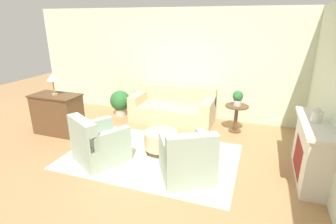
{
  "coord_description": "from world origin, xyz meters",
  "views": [
    {
      "loc": [
        1.81,
        -4.13,
        2.52
      ],
      "look_at": [
        0.15,
        0.55,
        0.75
      ],
      "focal_mm": 28.0,
      "sensor_mm": 36.0,
      "label": 1
    }
  ],
  "objects_px": {
    "dresser": "(58,113)",
    "potted_plant_on_side_table": "(238,98)",
    "armchair_right": "(187,160)",
    "ottoman_table": "(161,140)",
    "table_lamp": "(52,78)",
    "vase_mantel_near": "(317,116)",
    "armchair_left": "(98,144)",
    "potted_plant_floor": "(120,102)",
    "couch": "(173,109)",
    "side_table": "(236,114)"
  },
  "relations": [
    {
      "from": "armchair_left",
      "to": "table_lamp",
      "type": "bearing_deg",
      "value": 152.94
    },
    {
      "from": "dresser",
      "to": "couch",
      "type": "bearing_deg",
      "value": 35.25
    },
    {
      "from": "vase_mantel_near",
      "to": "potted_plant_floor",
      "type": "height_order",
      "value": "vase_mantel_near"
    },
    {
      "from": "dresser",
      "to": "potted_plant_on_side_table",
      "type": "bearing_deg",
      "value": 20.38
    },
    {
      "from": "ottoman_table",
      "to": "vase_mantel_near",
      "type": "distance_m",
      "value": 2.72
    },
    {
      "from": "potted_plant_on_side_table",
      "to": "armchair_left",
      "type": "bearing_deg",
      "value": -134.77
    },
    {
      "from": "potted_plant_on_side_table",
      "to": "table_lamp",
      "type": "bearing_deg",
      "value": -159.62
    },
    {
      "from": "side_table",
      "to": "vase_mantel_near",
      "type": "xyz_separation_m",
      "value": [
        1.32,
        -1.56,
        0.66
      ]
    },
    {
      "from": "couch",
      "to": "side_table",
      "type": "xyz_separation_m",
      "value": [
        1.61,
        -0.16,
        0.13
      ]
    },
    {
      "from": "dresser",
      "to": "table_lamp",
      "type": "distance_m",
      "value": 0.82
    },
    {
      "from": "table_lamp",
      "to": "armchair_right",
      "type": "bearing_deg",
      "value": -14.02
    },
    {
      "from": "couch",
      "to": "armchair_left",
      "type": "bearing_deg",
      "value": -104.77
    },
    {
      "from": "ottoman_table",
      "to": "side_table",
      "type": "relative_size",
      "value": 1.02
    },
    {
      "from": "couch",
      "to": "side_table",
      "type": "height_order",
      "value": "couch"
    },
    {
      "from": "couch",
      "to": "dresser",
      "type": "relative_size",
      "value": 1.91
    },
    {
      "from": "armchair_left",
      "to": "dresser",
      "type": "height_order",
      "value": "dresser"
    },
    {
      "from": "armchair_right",
      "to": "vase_mantel_near",
      "type": "bearing_deg",
      "value": 20.63
    },
    {
      "from": "vase_mantel_near",
      "to": "table_lamp",
      "type": "height_order",
      "value": "table_lamp"
    },
    {
      "from": "table_lamp",
      "to": "dresser",
      "type": "bearing_deg",
      "value": 90.0
    },
    {
      "from": "side_table",
      "to": "dresser",
      "type": "bearing_deg",
      "value": -159.62
    },
    {
      "from": "ottoman_table",
      "to": "table_lamp",
      "type": "height_order",
      "value": "table_lamp"
    },
    {
      "from": "vase_mantel_near",
      "to": "table_lamp",
      "type": "distance_m",
      "value": 5.19
    },
    {
      "from": "armchair_right",
      "to": "side_table",
      "type": "xyz_separation_m",
      "value": [
        0.55,
        2.26,
        0.09
      ]
    },
    {
      "from": "side_table",
      "to": "potted_plant_on_side_table",
      "type": "bearing_deg",
      "value": 63.43
    },
    {
      "from": "dresser",
      "to": "vase_mantel_near",
      "type": "bearing_deg",
      "value": -1.35
    },
    {
      "from": "armchair_left",
      "to": "table_lamp",
      "type": "xyz_separation_m",
      "value": [
        -1.62,
        0.83,
        0.95
      ]
    },
    {
      "from": "armchair_right",
      "to": "ottoman_table",
      "type": "relative_size",
      "value": 1.7
    },
    {
      "from": "couch",
      "to": "ottoman_table",
      "type": "relative_size",
      "value": 3.19
    },
    {
      "from": "couch",
      "to": "dresser",
      "type": "xyz_separation_m",
      "value": [
        -2.26,
        -1.6,
        0.16
      ]
    },
    {
      "from": "ottoman_table",
      "to": "dresser",
      "type": "height_order",
      "value": "dresser"
    },
    {
      "from": "side_table",
      "to": "table_lamp",
      "type": "relative_size",
      "value": 1.34
    },
    {
      "from": "dresser",
      "to": "table_lamp",
      "type": "relative_size",
      "value": 2.29
    },
    {
      "from": "couch",
      "to": "potted_plant_floor",
      "type": "height_order",
      "value": "couch"
    },
    {
      "from": "armchair_right",
      "to": "ottoman_table",
      "type": "height_order",
      "value": "armchair_right"
    },
    {
      "from": "ottoman_table",
      "to": "potted_plant_on_side_table",
      "type": "relative_size",
      "value": 1.88
    },
    {
      "from": "table_lamp",
      "to": "potted_plant_on_side_table",
      "type": "bearing_deg",
      "value": 20.38
    },
    {
      "from": "couch",
      "to": "table_lamp",
      "type": "bearing_deg",
      "value": -144.75
    },
    {
      "from": "side_table",
      "to": "vase_mantel_near",
      "type": "distance_m",
      "value": 2.15
    },
    {
      "from": "potted_plant_floor",
      "to": "vase_mantel_near",
      "type": "bearing_deg",
      "value": -20.54
    },
    {
      "from": "armchair_left",
      "to": "table_lamp",
      "type": "distance_m",
      "value": 2.05
    },
    {
      "from": "ottoman_table",
      "to": "table_lamp",
      "type": "relative_size",
      "value": 1.37
    },
    {
      "from": "side_table",
      "to": "potted_plant_floor",
      "type": "distance_m",
      "value": 3.12
    },
    {
      "from": "couch",
      "to": "dresser",
      "type": "height_order",
      "value": "dresser"
    },
    {
      "from": "potted_plant_on_side_table",
      "to": "couch",
      "type": "bearing_deg",
      "value": 174.3
    },
    {
      "from": "armchair_right",
      "to": "couch",
      "type": "bearing_deg",
      "value": 113.53
    },
    {
      "from": "dresser",
      "to": "table_lamp",
      "type": "height_order",
      "value": "table_lamp"
    },
    {
      "from": "dresser",
      "to": "potted_plant_on_side_table",
      "type": "distance_m",
      "value": 4.14
    },
    {
      "from": "potted_plant_floor",
      "to": "armchair_left",
      "type": "bearing_deg",
      "value": -69.85
    },
    {
      "from": "couch",
      "to": "potted_plant_on_side_table",
      "type": "height_order",
      "value": "potted_plant_on_side_table"
    },
    {
      "from": "ottoman_table",
      "to": "armchair_right",
      "type": "bearing_deg",
      "value": -43.15
    }
  ]
}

